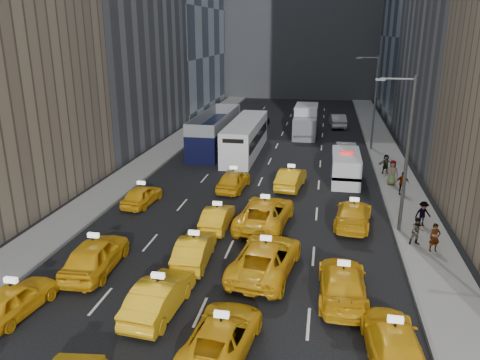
{
  "coord_description": "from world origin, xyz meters",
  "views": [
    {
      "loc": [
        4.71,
        -14.39,
        11.29
      ],
      "look_at": [
        -0.51,
        13.99,
        2.0
      ],
      "focal_mm": 35.0,
      "sensor_mm": 36.0,
      "label": 1
    }
  ],
  "objects_px": {
    "double_decker": "(215,132)",
    "pedestrian_0": "(435,238)",
    "city_bus": "(246,137)",
    "box_truck": "(306,121)",
    "nypd_van": "(346,168)"
  },
  "relations": [
    {
      "from": "nypd_van",
      "to": "city_bus",
      "type": "bearing_deg",
      "value": 142.4
    },
    {
      "from": "nypd_van",
      "to": "double_decker",
      "type": "height_order",
      "value": "double_decker"
    },
    {
      "from": "double_decker",
      "to": "pedestrian_0",
      "type": "distance_m",
      "value": 26.15
    },
    {
      "from": "box_truck",
      "to": "double_decker",
      "type": "bearing_deg",
      "value": -131.88
    },
    {
      "from": "pedestrian_0",
      "to": "city_bus",
      "type": "bearing_deg",
      "value": 113.69
    },
    {
      "from": "double_decker",
      "to": "city_bus",
      "type": "height_order",
      "value": "double_decker"
    },
    {
      "from": "city_bus",
      "to": "box_truck",
      "type": "height_order",
      "value": "box_truck"
    },
    {
      "from": "nypd_van",
      "to": "pedestrian_0",
      "type": "bearing_deg",
      "value": -70.53
    },
    {
      "from": "nypd_van",
      "to": "pedestrian_0",
      "type": "xyz_separation_m",
      "value": [
        4.22,
        -11.94,
        -0.14
      ]
    },
    {
      "from": "double_decker",
      "to": "pedestrian_0",
      "type": "relative_size",
      "value": 7.91
    },
    {
      "from": "double_decker",
      "to": "nypd_van",
      "type": "bearing_deg",
      "value": -28.93
    },
    {
      "from": "box_truck",
      "to": "nypd_van",
      "type": "bearing_deg",
      "value": -71.17
    },
    {
      "from": "nypd_van",
      "to": "box_truck",
      "type": "height_order",
      "value": "box_truck"
    },
    {
      "from": "nypd_van",
      "to": "double_decker",
      "type": "xyz_separation_m",
      "value": [
        -12.36,
        8.27,
        0.68
      ]
    },
    {
      "from": "double_decker",
      "to": "pedestrian_0",
      "type": "height_order",
      "value": "double_decker"
    }
  ]
}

